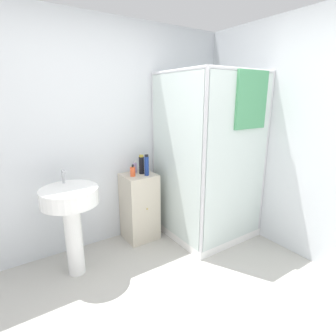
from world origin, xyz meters
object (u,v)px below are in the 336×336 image
object	(u,v)px
soap_dispenser	(133,171)
shampoo_bottle_tall_black	(142,165)
lotion_bottle_white	(135,168)
sink	(71,210)
shampoo_bottle_blue	(147,165)

from	to	relation	value
soap_dispenser	shampoo_bottle_tall_black	world-z (taller)	shampoo_bottle_tall_black
shampoo_bottle_tall_black	lotion_bottle_white	bearing A→B (deg)	119.73
shampoo_bottle_tall_black	lotion_bottle_white	size ratio (longest dim) A/B	1.51
sink	shampoo_bottle_tall_black	distance (m)	0.97
sink	soap_dispenser	bearing A→B (deg)	16.92
sink	lotion_bottle_white	world-z (taller)	sink
soap_dispenser	lotion_bottle_white	xyz separation A→B (m)	(0.09, 0.12, 0.00)
sink	shampoo_bottle_blue	world-z (taller)	shampoo_bottle_blue
sink	lotion_bottle_white	size ratio (longest dim) A/B	6.83
soap_dispenser	lotion_bottle_white	world-z (taller)	lotion_bottle_white
soap_dispenser	shampoo_bottle_tall_black	size ratio (longest dim) A/B	0.62
soap_dispenser	shampoo_bottle_blue	size ratio (longest dim) A/B	0.57
sink	lotion_bottle_white	bearing A→B (deg)	22.62
shampoo_bottle_blue	shampoo_bottle_tall_black	bearing A→B (deg)	98.16
soap_dispenser	shampoo_bottle_blue	world-z (taller)	shampoo_bottle_blue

